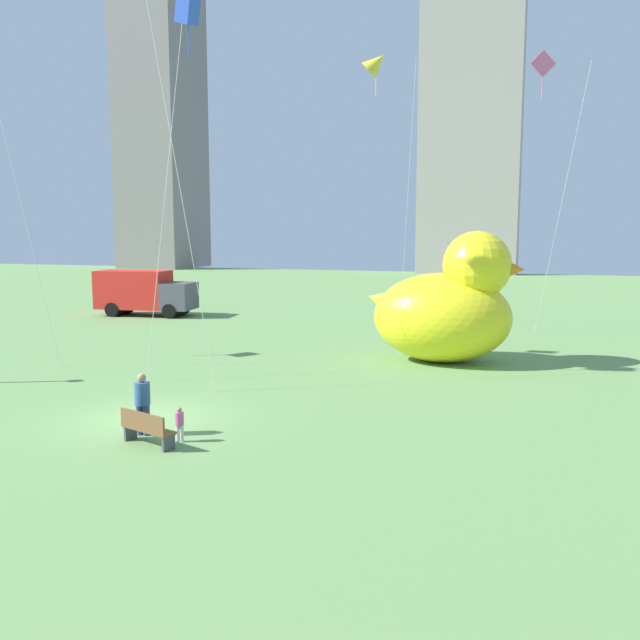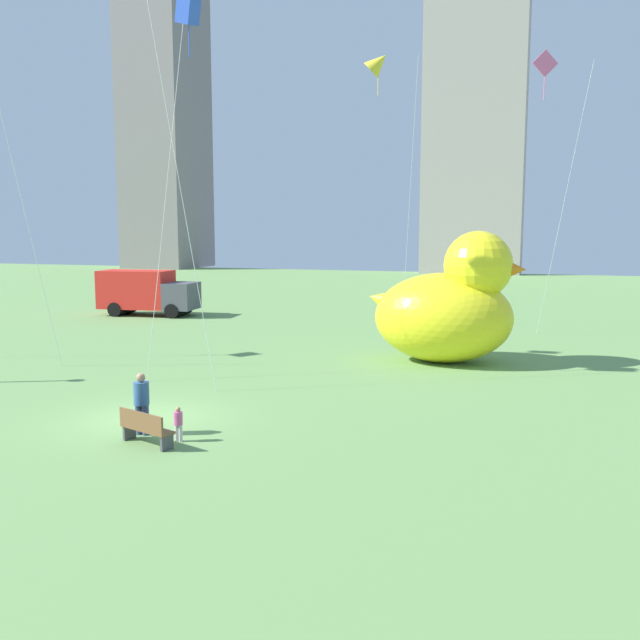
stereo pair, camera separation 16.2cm
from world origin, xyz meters
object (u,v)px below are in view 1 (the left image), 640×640
(box_truck, at_px, (144,293))
(kite_blue, at_px, (187,10))
(person_child, at_px, (180,423))
(park_bench, at_px, (146,428))
(person_adult, at_px, (143,401))
(kite_yellow, at_px, (376,63))
(giant_inflatable_duck, at_px, (448,307))
(kite_pink, at_px, (545,79))

(box_truck, relative_size, kite_blue, 0.46)
(person_child, bearing_deg, kite_blue, 114.75)
(park_bench, relative_size, person_adult, 1.02)
(box_truck, distance_m, kite_yellow, 19.83)
(person_child, height_order, box_truck, box_truck)
(giant_inflatable_duck, relative_size, box_truck, 1.03)
(park_bench, xyz_separation_m, kite_yellow, (0.53, 22.90, 13.86))
(park_bench, relative_size, kite_pink, 0.12)
(box_truck, relative_size, kite_pink, 0.46)
(person_adult, xyz_separation_m, person_child, (1.25, -0.25, -0.42))
(person_adult, bearing_deg, giant_inflatable_duck, 63.37)
(park_bench, relative_size, box_truck, 0.27)
(giant_inflatable_duck, distance_m, kite_pink, 13.18)
(box_truck, bearing_deg, kite_yellow, -1.38)
(box_truck, height_order, kite_blue, kite_blue)
(person_child, xyz_separation_m, giant_inflatable_duck, (5.19, 13.09, 1.80))
(park_bench, height_order, person_adult, person_adult)
(person_child, relative_size, giant_inflatable_duck, 0.14)
(kite_blue, bearing_deg, person_adult, -73.60)
(park_bench, height_order, giant_inflatable_duck, giant_inflatable_duck)
(person_adult, distance_m, kite_pink, 25.42)
(person_adult, bearing_deg, kite_blue, 106.40)
(kite_yellow, relative_size, kite_blue, 1.10)
(person_child, relative_size, kite_pink, 0.07)
(person_child, height_order, kite_pink, kite_pink)
(person_adult, height_order, kite_yellow, kite_yellow)
(giant_inflatable_duck, relative_size, kite_yellow, 0.43)
(person_adult, height_order, box_truck, box_truck)
(person_adult, relative_size, person_child, 1.83)
(park_bench, distance_m, giant_inflatable_duck, 14.96)
(kite_yellow, bearing_deg, park_bench, -91.33)
(giant_inflatable_duck, height_order, kite_pink, kite_pink)
(kite_blue, bearing_deg, person_child, -65.25)
(box_truck, height_order, kite_yellow, kite_yellow)
(kite_yellow, xyz_separation_m, kite_blue, (-3.12, -15.31, -1.28))
(person_child, height_order, kite_yellow, kite_yellow)
(park_bench, relative_size, kite_blue, 0.12)
(person_adult, height_order, kite_blue, kite_blue)
(person_adult, bearing_deg, kite_yellow, 87.10)
(kite_pink, bearing_deg, person_adult, -115.86)
(person_adult, xyz_separation_m, kite_yellow, (1.12, 22.10, 13.40))
(box_truck, bearing_deg, giant_inflatable_duck, -25.26)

